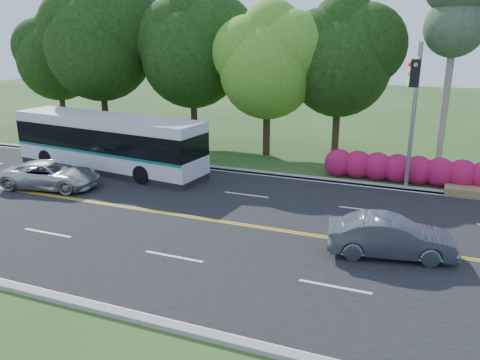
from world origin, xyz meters
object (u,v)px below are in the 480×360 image
(traffic_signal, at_px, (414,98))
(suv, at_px, (51,175))
(sedan, at_px, (391,237))
(transit_bus, at_px, (108,144))

(traffic_signal, height_order, suv, traffic_signal)
(sedan, bearing_deg, suv, 72.64)
(transit_bus, distance_m, suv, 3.87)
(transit_bus, xyz_separation_m, suv, (-0.71, -3.70, -0.85))
(traffic_signal, height_order, transit_bus, traffic_signal)
(sedan, xyz_separation_m, suv, (-16.23, 1.73, -0.03))
(traffic_signal, bearing_deg, transit_bus, -177.48)
(transit_bus, height_order, sedan, transit_bus)
(traffic_signal, bearing_deg, suv, -164.99)
(sedan, bearing_deg, transit_bus, 59.43)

